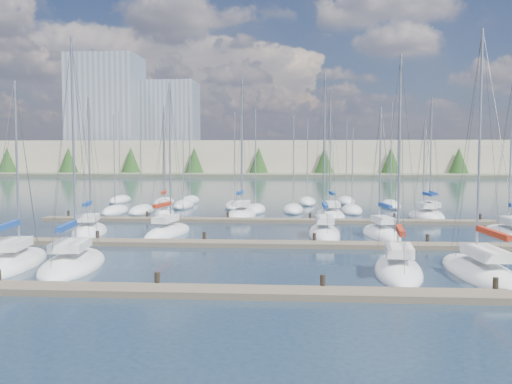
# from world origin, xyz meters

# --- Properties ---
(ground) EXTENTS (400.00, 400.00, 0.00)m
(ground) POSITION_xyz_m (0.00, 60.00, 0.00)
(ground) COLOR #223445
(ground) RESTS_ON ground
(dock_near) EXTENTS (44.00, 1.93, 1.10)m
(dock_near) POSITION_xyz_m (0.00, 2.01, 0.15)
(dock_near) COLOR #6B5E4C
(dock_near) RESTS_ON ground
(dock_mid) EXTENTS (44.00, 1.93, 1.10)m
(dock_mid) POSITION_xyz_m (0.00, 16.01, 0.15)
(dock_mid) COLOR #6B5E4C
(dock_mid) RESTS_ON ground
(dock_far) EXTENTS (44.00, 1.93, 1.10)m
(dock_far) POSITION_xyz_m (0.00, 30.01, 0.15)
(dock_far) COLOR #6B5E4C
(dock_far) RESTS_ON ground
(sailboat_e) EXTENTS (3.34, 8.20, 12.78)m
(sailboat_e) POSITION_xyz_m (8.34, 7.51, 0.18)
(sailboat_e) COLOR white
(sailboat_e) RESTS_ON ground
(sailboat_q) EXTENTS (3.26, 7.38, 10.65)m
(sailboat_q) POSITION_xyz_m (15.62, 34.32, 0.17)
(sailboat_q) COLOR white
(sailboat_q) RESTS_ON ground
(sailboat_f) EXTENTS (3.52, 10.14, 14.03)m
(sailboat_f) POSITION_xyz_m (12.70, 7.06, 0.18)
(sailboat_f) COLOR white
(sailboat_f) RESTS_ON ground
(sailboat_i) EXTENTS (3.60, 8.17, 13.04)m
(sailboat_i) POSITION_xyz_m (-7.66, 20.96, 0.20)
(sailboat_i) COLOR white
(sailboat_i) RESTS_ON ground
(sailboat_p) EXTENTS (3.39, 8.52, 14.09)m
(sailboat_p) POSITION_xyz_m (6.19, 35.11, 0.18)
(sailboat_p) COLOR white
(sailboat_p) RESTS_ON ground
(sailboat_b) EXTENTS (3.64, 8.61, 11.61)m
(sailboat_b) POSITION_xyz_m (-13.75, 8.00, 0.17)
(sailboat_b) COLOR white
(sailboat_b) RESTS_ON ground
(sailboat_c) EXTENTS (4.17, 8.83, 14.10)m
(sailboat_c) POSITION_xyz_m (-10.22, 7.85, 0.18)
(sailboat_c) COLOR white
(sailboat_c) RESTS_ON ground
(sailboat_r) EXTENTS (2.52, 8.00, 13.10)m
(sailboat_r) POSITION_xyz_m (16.51, 35.63, 0.19)
(sailboat_r) COLOR white
(sailboat_r) RESTS_ON ground
(sailboat_l) EXTENTS (3.37, 7.29, 10.95)m
(sailboat_l) POSITION_xyz_m (9.44, 21.60, 0.18)
(sailboat_l) COLOR white
(sailboat_l) RESTS_ON ground
(sailboat_k) EXTENTS (2.51, 9.10, 13.76)m
(sailboat_k) POSITION_xyz_m (4.93, 21.65, 0.19)
(sailboat_k) COLOR white
(sailboat_k) RESTS_ON ground
(sailboat_n) EXTENTS (2.99, 6.84, 12.24)m
(sailboat_n) POSITION_xyz_m (-11.15, 34.62, 0.20)
(sailboat_n) COLOR white
(sailboat_n) RESTS_ON ground
(sailboat_h) EXTENTS (3.84, 7.29, 11.89)m
(sailboat_h) POSITION_xyz_m (-14.25, 21.30, 0.18)
(sailboat_h) COLOR white
(sailboat_h) RESTS_ON ground
(sailboat_m) EXTENTS (3.23, 9.69, 13.22)m
(sailboat_m) POSITION_xyz_m (19.56, 21.56, 0.17)
(sailboat_m) COLOR white
(sailboat_m) RESTS_ON ground
(sailboat_o) EXTENTS (3.33, 8.35, 15.31)m
(sailboat_o) POSITION_xyz_m (-3.07, 34.92, 0.19)
(sailboat_o) COLOR white
(sailboat_o) RESTS_ON ground
(distant_boats) EXTENTS (36.93, 20.75, 13.30)m
(distant_boats) POSITION_xyz_m (-4.34, 43.76, 0.29)
(distant_boats) COLOR #9EA0A5
(distant_boats) RESTS_ON ground
(shoreline) EXTENTS (400.00, 60.00, 38.00)m
(shoreline) POSITION_xyz_m (-13.29, 149.77, 7.44)
(shoreline) COLOR #666B51
(shoreline) RESTS_ON ground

